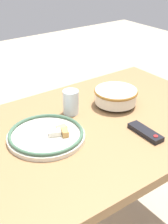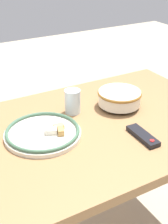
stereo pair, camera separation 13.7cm
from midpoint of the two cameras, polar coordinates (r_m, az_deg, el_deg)
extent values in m
cube|color=olive|center=(1.32, -4.88, -4.43)|extent=(1.49, 0.82, 0.04)
cylinder|color=olive|center=(2.10, 6.42, -2.90)|extent=(0.06, 0.06, 0.71)
cylinder|color=silver|center=(1.52, 3.19, 1.52)|extent=(0.09, 0.09, 0.01)
cylinder|color=silver|center=(1.50, 3.23, 2.89)|extent=(0.20, 0.20, 0.07)
cylinder|color=#C67A33|center=(1.50, 3.23, 2.72)|extent=(0.18, 0.18, 0.06)
torus|color=#936023|center=(1.49, 3.26, 3.75)|extent=(0.21, 0.21, 0.01)
cylinder|color=silver|center=(1.28, -10.00, -4.51)|extent=(0.31, 0.31, 0.02)
torus|color=#42664C|center=(1.27, -10.06, -3.91)|extent=(0.30, 0.30, 0.01)
cube|color=silver|center=(1.26, -8.48, -3.86)|extent=(0.06, 0.05, 0.02)
cube|color=tan|center=(1.25, -6.66, -3.84)|extent=(0.04, 0.05, 0.02)
cube|color=tan|center=(1.28, -7.18, -3.06)|extent=(0.04, 0.03, 0.02)
cube|color=black|center=(1.30, 8.20, -3.75)|extent=(0.06, 0.17, 0.02)
cylinder|color=red|center=(1.26, 9.97, -4.47)|extent=(0.02, 0.02, 0.00)
cylinder|color=silver|center=(1.43, -5.18, 1.75)|extent=(0.07, 0.07, 0.11)
camera|label=1|loc=(0.07, -92.86, -1.57)|focal=50.00mm
camera|label=2|loc=(0.07, 87.14, 1.57)|focal=50.00mm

